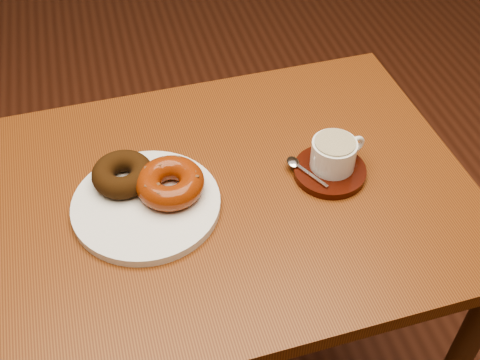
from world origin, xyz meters
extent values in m
plane|color=#5B2C1C|center=(0.00, 0.00, 0.00)|extent=(6.00, 6.00, 0.00)
cube|color=brown|center=(0.15, -0.34, 0.80)|extent=(0.89, 0.68, 0.03)
cylinder|color=#452713|center=(-0.25, -0.07, 0.39)|extent=(0.05, 0.05, 0.78)
cylinder|color=#452713|center=(0.53, -0.05, 0.39)|extent=(0.05, 0.05, 0.78)
cylinder|color=white|center=(0.00, -0.35, 0.82)|extent=(0.33, 0.33, 0.02)
torus|color=#331C0A|center=(-0.03, -0.29, 0.85)|extent=(0.15, 0.15, 0.04)
torus|color=maroon|center=(0.05, -0.34, 0.85)|extent=(0.13, 0.13, 0.04)
cube|color=#54321C|center=(0.08, -0.34, 0.87)|extent=(0.01, 0.01, 0.00)
cube|color=#54321C|center=(0.08, -0.32, 0.87)|extent=(0.01, 0.01, 0.00)
cube|color=#54321C|center=(0.07, -0.31, 0.87)|extent=(0.01, 0.01, 0.00)
cube|color=#54321C|center=(0.06, -0.30, 0.87)|extent=(0.01, 0.01, 0.00)
cube|color=#54321C|center=(0.04, -0.30, 0.87)|extent=(0.01, 0.01, 0.00)
cube|color=#54321C|center=(0.02, -0.31, 0.87)|extent=(0.01, 0.01, 0.00)
cube|color=#54321C|center=(0.01, -0.32, 0.87)|extent=(0.01, 0.01, 0.00)
cube|color=#54321C|center=(0.01, -0.34, 0.87)|extent=(0.01, 0.01, 0.00)
cube|color=#54321C|center=(0.01, -0.35, 0.87)|extent=(0.01, 0.01, 0.00)
cube|color=#54321C|center=(0.02, -0.37, 0.87)|extent=(0.01, 0.01, 0.00)
cube|color=#54321C|center=(0.04, -0.37, 0.87)|extent=(0.01, 0.01, 0.00)
cube|color=#54321C|center=(0.06, -0.37, 0.87)|extent=(0.01, 0.01, 0.00)
cube|color=#54321C|center=(0.07, -0.37, 0.87)|extent=(0.01, 0.01, 0.00)
cube|color=#54321C|center=(0.08, -0.35, 0.87)|extent=(0.01, 0.01, 0.00)
cylinder|color=#360E07|center=(0.34, -0.35, 0.82)|extent=(0.14, 0.14, 0.01)
cylinder|color=white|center=(0.34, -0.35, 0.85)|extent=(0.08, 0.08, 0.05)
cylinder|color=brown|center=(0.34, -0.35, 0.88)|extent=(0.07, 0.07, 0.00)
torus|color=white|center=(0.39, -0.33, 0.86)|extent=(0.04, 0.02, 0.04)
ellipsoid|color=silver|center=(0.28, -0.32, 0.83)|extent=(0.02, 0.03, 0.01)
cube|color=silver|center=(0.30, -0.36, 0.83)|extent=(0.04, 0.08, 0.00)
camera|label=1|loc=(-0.02, -1.07, 1.59)|focal=45.00mm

